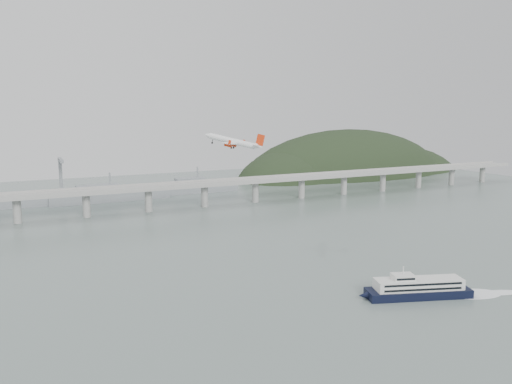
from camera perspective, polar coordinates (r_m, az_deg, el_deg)
ground at (r=261.08m, az=5.37°, el=-9.60°), size 900.00×900.00×0.00m
bridge at (r=435.17m, az=-8.53°, el=0.39°), size 800.00×22.00×23.90m
headland at (r=690.37m, az=11.29°, el=0.50°), size 365.00×155.00×156.00m
ferry at (r=243.71m, az=18.06°, el=-10.43°), size 76.54×32.59×14.92m
airliner at (r=301.09m, az=-2.56°, el=5.77°), size 32.29×30.41×10.95m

